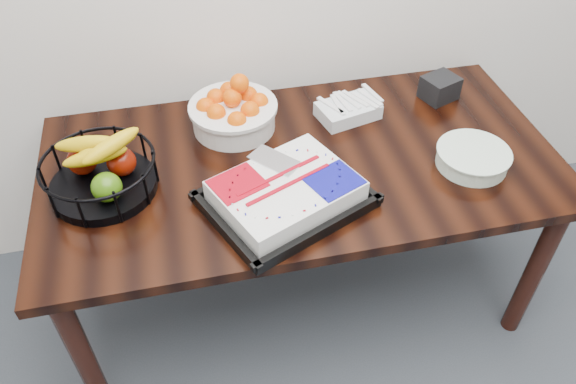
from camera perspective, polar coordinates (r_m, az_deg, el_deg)
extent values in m
cube|color=black|center=(1.98, 1.32, 2.94)|extent=(1.80, 0.90, 0.04)
cylinder|color=black|center=(2.04, -20.09, -15.44)|extent=(0.07, 0.07, 0.71)
cylinder|color=black|center=(2.51, -19.44, -1.04)|extent=(0.07, 0.07, 0.71)
cylinder|color=black|center=(2.32, 23.78, -7.33)|extent=(0.07, 0.07, 0.71)
cylinder|color=black|center=(2.74, 16.23, 4.20)|extent=(0.07, 0.07, 0.71)
cube|color=black|center=(1.79, -0.21, -0.97)|extent=(0.59, 0.54, 0.02)
cube|color=white|center=(1.76, -0.21, 0.12)|extent=(0.51, 0.45, 0.07)
cube|color=#9D0312|center=(1.78, -4.72, 2.20)|extent=(0.20, 0.19, 0.00)
cube|color=#0B0B7E|center=(1.70, 4.50, -0.19)|extent=(0.20, 0.19, 0.00)
cube|color=silver|center=(1.82, 0.04, 3.35)|extent=(0.17, 0.18, 0.00)
cylinder|color=white|center=(2.09, -5.54, 7.65)|extent=(0.30, 0.30, 0.10)
cylinder|color=white|center=(2.07, -5.62, 8.63)|extent=(0.32, 0.32, 0.01)
cylinder|color=black|center=(1.93, -18.19, 0.59)|extent=(0.34, 0.34, 0.03)
torus|color=black|center=(1.87, -18.86, 2.90)|extent=(0.37, 0.37, 0.01)
cylinder|color=white|center=(2.03, 18.22, 3.24)|extent=(0.24, 0.24, 0.05)
cylinder|color=white|center=(2.01, 18.40, 3.91)|extent=(0.25, 0.25, 0.01)
cube|color=silver|center=(2.16, 6.10, 8.23)|extent=(0.25, 0.19, 0.06)
cube|color=black|center=(2.32, 15.15, 10.19)|extent=(0.16, 0.15, 0.09)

